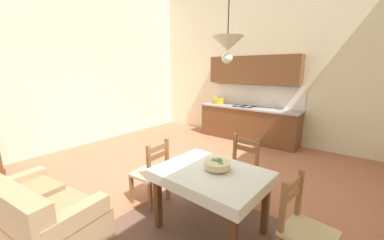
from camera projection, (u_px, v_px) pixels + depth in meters
The scene contains 12 objects.
ground_plane at pixel (180, 178), 4.12m from camera, with size 6.68×6.65×0.10m, color #AD6B4C.
wall_back at pixel (255, 61), 6.02m from camera, with size 6.68×0.12×4.13m, color beige.
wall_left at pixel (82, 61), 5.52m from camera, with size 0.12×6.65×4.13m, color beige.
area_rug at pixel (205, 234), 2.65m from camera, with size 2.10×1.60×0.01m, color brown.
kitchen_cabinetry at pixel (249, 108), 6.01m from camera, with size 2.61×0.63×2.20m.
dining_table at pixel (211, 182), 2.59m from camera, with size 1.23×0.96×0.75m.
dining_chair_kitchen_side at pixel (240, 171), 3.28m from camera, with size 0.44×0.44×0.93m.
dining_chair_tv_side at pixel (151, 173), 3.20m from camera, with size 0.45×0.45×0.93m.
dining_chair_window_side at pixel (304, 230), 2.07m from camera, with size 0.47×0.47×0.93m.
small_couch at pixel (39, 215), 2.49m from camera, with size 1.49×0.94×0.78m.
fruit_bowl at pixel (217, 164), 2.59m from camera, with size 0.30×0.30×0.12m.
pendant_lamp at pixel (228, 45), 2.25m from camera, with size 0.32×0.32×0.80m.
Camera 1 is at (2.52, -2.84, 1.87)m, focal length 21.31 mm.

